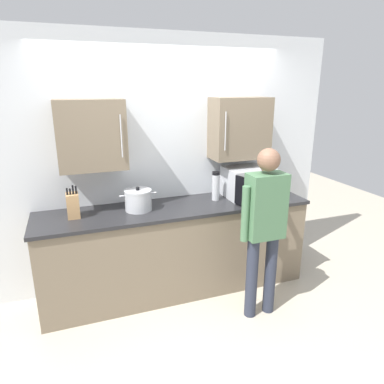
% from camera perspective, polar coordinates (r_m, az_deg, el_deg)
% --- Properties ---
extents(ground_plane, '(9.59, 9.59, 0.00)m').
position_cam_1_polar(ground_plane, '(3.31, 2.29, -22.72)').
color(ground_plane, '#B7AD99').
extents(back_wall_tiled, '(3.75, 0.44, 2.63)m').
position_cam_1_polar(back_wall_tiled, '(3.69, -4.17, 5.75)').
color(back_wall_tiled, silver).
rests_on(back_wall_tiled, ground_plane).
extents(counter_unit, '(2.77, 0.65, 0.95)m').
position_cam_1_polar(counter_unit, '(3.70, -2.47, -9.31)').
color(counter_unit, '#756651').
rests_on(counter_unit, ground_plane).
extents(microwave_oven, '(0.52, 0.76, 0.33)m').
position_cam_1_polar(microwave_oven, '(3.80, 9.07, 1.53)').
color(microwave_oven, '#B7BABF').
rests_on(microwave_oven, counter_unit).
extents(knife_block, '(0.11, 0.15, 0.31)m').
position_cam_1_polar(knife_block, '(3.37, -19.04, -2.07)').
color(knife_block, tan).
rests_on(knife_block, counter_unit).
extents(stock_pot, '(0.36, 0.27, 0.23)m').
position_cam_1_polar(stock_pot, '(3.41, -8.86, -1.32)').
color(stock_pot, '#B7BABF').
rests_on(stock_pot, counter_unit).
extents(thermos_flask, '(0.08, 0.08, 0.31)m').
position_cam_1_polar(thermos_flask, '(3.67, 3.94, 1.02)').
color(thermos_flask, '#B7BABF').
rests_on(thermos_flask, counter_unit).
extents(person_figure, '(0.49, 0.52, 1.62)m').
position_cam_1_polar(person_figure, '(3.17, 11.84, -4.62)').
color(person_figure, '#282D3D').
rests_on(person_figure, ground_plane).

